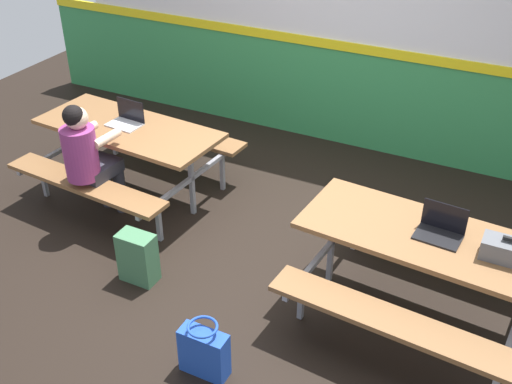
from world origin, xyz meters
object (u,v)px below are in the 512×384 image
object	(u,v)px
student_nearer	(88,154)
laptop_silver	(127,120)
tote_bag_bright	(204,352)
toolbox_grey	(512,252)
picnic_table_left	(130,142)
backpack_dark	(138,257)
picnic_table_right	(424,253)
laptop_dark	(440,230)

from	to	relation	value
student_nearer	laptop_silver	xyz separation A→B (m)	(-0.01, 0.60, 0.08)
laptop_silver	tote_bag_bright	size ratio (longest dim) A/B	0.78
toolbox_grey	picnic_table_left	bearing A→B (deg)	171.93
tote_bag_bright	backpack_dark	bearing A→B (deg)	147.97
picnic_table_left	picnic_table_right	size ratio (longest dim) A/B	1.00
laptop_silver	laptop_dark	xyz separation A→B (m)	(3.07, -0.47, 0.00)
laptop_silver	toolbox_grey	bearing A→B (deg)	-8.63
student_nearer	tote_bag_bright	distance (m)	2.23
student_nearer	laptop_silver	distance (m)	0.60
picnic_table_right	laptop_silver	bearing A→B (deg)	170.57
picnic_table_left	backpack_dark	size ratio (longest dim) A/B	4.22
student_nearer	toolbox_grey	bearing A→B (deg)	0.90
laptop_silver	picnic_table_left	bearing A→B (deg)	-48.08
picnic_table_right	laptop_dark	world-z (taller)	laptop_dark
student_nearer	laptop_dark	bearing A→B (deg)	2.44
picnic_table_right	laptop_silver	xyz separation A→B (m)	(-3.00, 0.50, 0.21)
picnic_table_left	laptop_silver	distance (m)	0.22
toolbox_grey	backpack_dark	xyz separation A→B (m)	(-2.69, -0.58, -0.60)
picnic_table_left	tote_bag_bright	bearing A→B (deg)	-42.89
picnic_table_left	toolbox_grey	xyz separation A→B (m)	(3.53, -0.50, 0.24)
picnic_table_left	tote_bag_bright	xyz separation A→B (m)	(1.82, -1.69, -0.38)
laptop_silver	tote_bag_bright	xyz separation A→B (m)	(1.86, -1.73, -0.59)
backpack_dark	laptop_dark	bearing A→B (deg)	16.44
picnic_table_left	picnic_table_right	bearing A→B (deg)	-8.78
student_nearer	tote_bag_bright	size ratio (longest dim) A/B	2.81
toolbox_grey	laptop_silver	bearing A→B (deg)	171.37
picnic_table_left	tote_bag_bright	world-z (taller)	picnic_table_left
backpack_dark	picnic_table_left	bearing A→B (deg)	127.84
tote_bag_bright	toolbox_grey	bearing A→B (deg)	34.97
picnic_table_right	backpack_dark	size ratio (longest dim) A/B	4.22
picnic_table_right	tote_bag_bright	xyz separation A→B (m)	(-1.14, -1.24, -0.38)
student_nearer	toolbox_grey	size ratio (longest dim) A/B	3.02
tote_bag_bright	laptop_dark	bearing A→B (deg)	46.19
picnic_table_left	backpack_dark	distance (m)	1.41
picnic_table_right	laptop_silver	world-z (taller)	laptop_silver
picnic_table_left	laptop_silver	size ratio (longest dim) A/B	5.53
toolbox_grey	backpack_dark	size ratio (longest dim) A/B	0.91
student_nearer	laptop_dark	distance (m)	3.07
student_nearer	tote_bag_bright	world-z (taller)	student_nearer
toolbox_grey	backpack_dark	world-z (taller)	toolbox_grey
picnic_table_left	student_nearer	distance (m)	0.57
laptop_silver	toolbox_grey	world-z (taller)	laptop_silver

